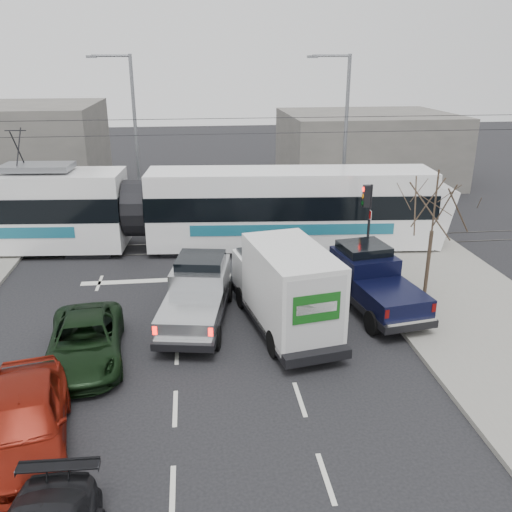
{
  "coord_description": "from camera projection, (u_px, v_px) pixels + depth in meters",
  "views": [
    {
      "loc": [
        -1.01,
        -15.37,
        8.87
      ],
      "look_at": [
        1.29,
        3.62,
        1.8
      ],
      "focal_mm": 38.0,
      "sensor_mm": 36.0,
      "label": 1
    }
  ],
  "objects": [
    {
      "name": "sidewalk_right",
      "position": [
        493.0,
        330.0,
        18.49
      ],
      "size": [
        6.0,
        60.0,
        0.15
      ],
      "primitive_type": "cube",
      "color": "gray",
      "rests_on": "ground"
    },
    {
      "name": "box_truck",
      "position": [
        285.0,
        288.0,
        18.25
      ],
      "size": [
        3.19,
        6.46,
        3.09
      ],
      "rotation": [
        0.0,
        0.0,
        0.18
      ],
      "color": "black",
      "rests_on": "ground"
    },
    {
      "name": "silver_pickup",
      "position": [
        198.0,
        291.0,
        19.23
      ],
      "size": [
        2.93,
        5.96,
        2.07
      ],
      "rotation": [
        0.0,
        0.0,
        -0.18
      ],
      "color": "black",
      "rests_on": "ground"
    },
    {
      "name": "traffic_signal",
      "position": [
        367.0,
        208.0,
        23.33
      ],
      "size": [
        0.44,
        0.44,
        3.6
      ],
      "color": "black",
      "rests_on": "ground"
    },
    {
      "name": "navy_pickup",
      "position": [
        371.0,
        279.0,
        20.08
      ],
      "size": [
        2.76,
        5.56,
        2.24
      ],
      "rotation": [
        0.0,
        0.0,
        0.16
      ],
      "color": "black",
      "rests_on": "ground"
    },
    {
      "name": "street_lamp_far",
      "position": [
        132.0,
        128.0,
        30.16
      ],
      "size": [
        2.38,
        0.25,
        9.0
      ],
      "color": "slate",
      "rests_on": "ground"
    },
    {
      "name": "rails",
      "position": [
        215.0,
        247.0,
        26.81
      ],
      "size": [
        60.0,
        1.6,
        0.03
      ],
      "primitive_type": "cube",
      "color": "#33302D",
      "rests_on": "ground"
    },
    {
      "name": "bare_tree",
      "position": [
        435.0,
        207.0,
        19.37
      ],
      "size": [
        2.4,
        2.4,
        5.0
      ],
      "color": "#47382B",
      "rests_on": "ground"
    },
    {
      "name": "ground",
      "position": [
        230.0,
        348.0,
        17.5
      ],
      "size": [
        120.0,
        120.0,
        0.0
      ],
      "primitive_type": "plane",
      "color": "black",
      "rests_on": "ground"
    },
    {
      "name": "green_car",
      "position": [
        85.0,
        341.0,
        16.59
      ],
      "size": [
        2.67,
        4.98,
        1.33
      ],
      "primitive_type": "imported",
      "rotation": [
        0.0,
        0.0,
        0.1
      ],
      "color": "black",
      "rests_on": "ground"
    },
    {
      "name": "tram",
      "position": [
        135.0,
        209.0,
        25.71
      ],
      "size": [
        28.28,
        5.14,
        5.74
      ],
      "rotation": [
        0.0,
        0.0,
        -0.08
      ],
      "color": "white",
      "rests_on": "ground"
    },
    {
      "name": "red_car",
      "position": [
        24.0,
        422.0,
        12.68
      ],
      "size": [
        2.87,
        5.16,
        1.66
      ],
      "primitive_type": "imported",
      "rotation": [
        0.0,
        0.0,
        0.2
      ],
      "color": "maroon",
      "rests_on": "ground"
    },
    {
      "name": "street_lamp_near",
      "position": [
        343.0,
        129.0,
        29.59
      ],
      "size": [
        2.38,
        0.25,
        9.0
      ],
      "color": "slate",
      "rests_on": "ground"
    },
    {
      "name": "catenary",
      "position": [
        213.0,
        169.0,
        25.47
      ],
      "size": [
        60.0,
        0.2,
        7.0
      ],
      "color": "black",
      "rests_on": "ground"
    },
    {
      "name": "building_right",
      "position": [
        366.0,
        147.0,
        40.34
      ],
      "size": [
        12.0,
        10.0,
        5.0
      ],
      "primitive_type": "cube",
      "color": "slate",
      "rests_on": "ground"
    }
  ]
}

